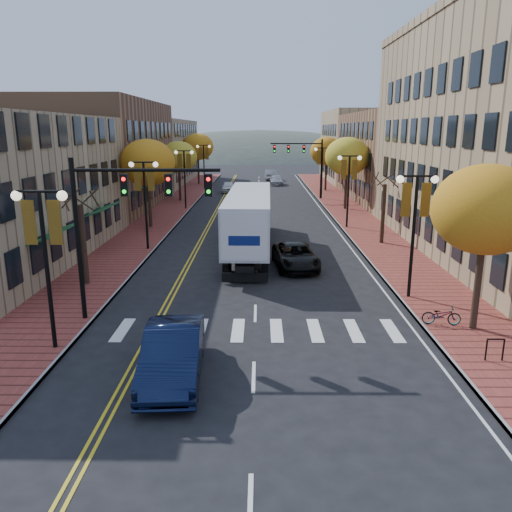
{
  "coord_description": "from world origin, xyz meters",
  "views": [
    {
      "loc": [
        0.2,
        -17.28,
        8.09
      ],
      "look_at": [
        0.02,
        5.88,
        2.2
      ],
      "focal_mm": 35.0,
      "sensor_mm": 36.0,
      "label": 1
    }
  ],
  "objects_px": {
    "semi_truck": "(250,216)",
    "bicycle": "(441,315)",
    "navy_sedan": "(173,353)",
    "black_suv": "(296,256)"
  },
  "relations": [
    {
      "from": "semi_truck",
      "to": "bicycle",
      "type": "height_order",
      "value": "semi_truck"
    },
    {
      "from": "semi_truck",
      "to": "navy_sedan",
      "type": "bearing_deg",
      "value": -95.93
    },
    {
      "from": "black_suv",
      "to": "bicycle",
      "type": "distance_m",
      "value": 10.84
    },
    {
      "from": "semi_truck",
      "to": "bicycle",
      "type": "distance_m",
      "value": 16.17
    },
    {
      "from": "navy_sedan",
      "to": "black_suv",
      "type": "xyz_separation_m",
      "value": [
        5.03,
        13.77,
        -0.15
      ]
    },
    {
      "from": "navy_sedan",
      "to": "black_suv",
      "type": "distance_m",
      "value": 14.66
    },
    {
      "from": "bicycle",
      "to": "semi_truck",
      "type": "bearing_deg",
      "value": 38.02
    },
    {
      "from": "semi_truck",
      "to": "black_suv",
      "type": "relative_size",
      "value": 3.19
    },
    {
      "from": "navy_sedan",
      "to": "bicycle",
      "type": "bearing_deg",
      "value": 19.13
    },
    {
      "from": "semi_truck",
      "to": "navy_sedan",
      "type": "distance_m",
      "value": 18.37
    }
  ]
}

